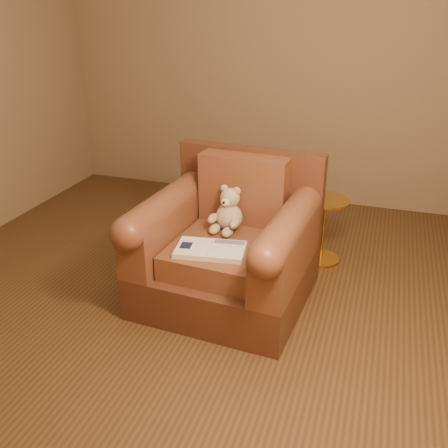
% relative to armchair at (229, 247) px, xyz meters
% --- Properties ---
extents(floor, '(4.00, 4.00, 0.00)m').
position_rel_armchair_xyz_m(floor, '(-0.36, 0.02, -0.37)').
color(floor, '#52361C').
rests_on(floor, ground).
extents(room, '(4.02, 4.02, 2.71)m').
position_rel_armchair_xyz_m(room, '(-0.36, 0.02, 1.34)').
color(room, '#887254').
rests_on(room, ground).
extents(armchair, '(1.15, 1.10, 0.97)m').
position_rel_armchair_xyz_m(armchair, '(0.00, 0.00, 0.00)').
color(armchair, '#4F2A1A').
rests_on(armchair, floor).
extents(teddy_bear, '(0.23, 0.27, 0.32)m').
position_rel_armchair_xyz_m(teddy_bear, '(-0.04, 0.09, 0.21)').
color(teddy_bear, tan).
rests_on(teddy_bear, armchair).
extents(guidebook, '(0.47, 0.32, 0.04)m').
position_rel_armchair_xyz_m(guidebook, '(-0.04, -0.27, 0.11)').
color(guidebook, beige).
rests_on(guidebook, armchair).
extents(side_table, '(0.38, 0.38, 0.53)m').
position_rel_armchair_xyz_m(side_table, '(0.55, 0.72, -0.09)').
color(side_table, gold).
rests_on(side_table, floor).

